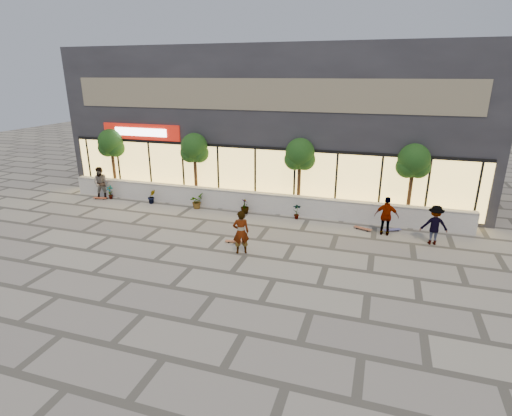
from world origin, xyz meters
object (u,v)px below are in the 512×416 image
(skateboard_center, at_px, (234,241))
(skateboard_right_near, at_px, (363,228))
(skater_left, at_px, (101,183))
(tree_east, at_px, (413,163))
(skateboard_right_far, at_px, (392,230))
(skater_center, at_px, (241,232))
(skateboard_left, at_px, (100,198))
(tree_midwest, at_px, (194,150))
(tree_mideast, at_px, (300,156))
(skater_right_near, at_px, (387,216))
(skater_right_far, at_px, (434,225))
(tree_west, at_px, (111,145))

(skateboard_center, distance_m, skateboard_right_near, 6.20)
(skater_left, bearing_deg, tree_east, -17.20)
(skateboard_right_far, bearing_deg, skater_center, -172.72)
(skater_left, distance_m, skateboard_left, 0.89)
(tree_midwest, bearing_deg, skateboard_right_far, -8.13)
(skateboard_right_near, bearing_deg, skateboard_left, -160.21)
(tree_mideast, distance_m, skateboard_right_near, 4.89)
(tree_mideast, bearing_deg, skater_center, -100.70)
(tree_midwest, relative_size, tree_mideast, 1.00)
(skateboard_right_near, bearing_deg, tree_mideast, 173.74)
(tree_mideast, height_order, skateboard_left, tree_mideast)
(skater_left, bearing_deg, tree_midwest, -7.42)
(skater_right_near, distance_m, skateboard_center, 6.99)
(tree_east, relative_size, skater_left, 2.05)
(skater_right_near, distance_m, skater_right_far, 2.02)
(tree_midwest, bearing_deg, tree_mideast, 0.00)
(skater_right_near, xyz_separation_m, skateboard_left, (-16.05, 0.59, -0.82))
(skateboard_left, distance_m, skateboard_right_near, 15.06)
(skater_right_far, bearing_deg, skateboard_center, 11.14)
(skateboard_left, height_order, skateboard_right_far, skateboard_right_far)
(skateboard_right_near, distance_m, skateboard_right_far, 1.35)
(skater_right_near, xyz_separation_m, skateboard_right_near, (-0.99, 0.28, -0.82))
(skateboard_center, height_order, skateboard_right_near, skateboard_right_near)
(tree_midwest, height_order, skater_right_far, tree_midwest)
(skater_left, xyz_separation_m, skateboard_right_near, (14.92, -0.40, -0.87))
(tree_midwest, xyz_separation_m, skater_left, (-5.41, -1.40, -2.03))
(tree_east, xyz_separation_m, skateboard_left, (-17.05, -1.50, -2.90))
(skateboard_center, height_order, skateboard_left, skateboard_left)
(skateboard_center, xyz_separation_m, skateboard_right_near, (5.27, 3.26, 0.01))
(skateboard_center, relative_size, skateboard_right_near, 0.90)
(tree_west, relative_size, tree_mideast, 1.00)
(tree_east, xyz_separation_m, skateboard_right_far, (-0.66, -1.55, -2.90))
(tree_midwest, distance_m, skateboard_right_far, 11.33)
(tree_mideast, distance_m, skateboard_right_far, 5.85)
(skater_right_far, xyz_separation_m, skateboard_right_far, (-1.63, 0.98, -0.79))
(tree_midwest, height_order, skater_center, tree_midwest)
(tree_midwest, distance_m, skater_right_far, 12.90)
(skater_right_far, bearing_deg, skateboard_left, -9.27)
(tree_west, height_order, skateboard_left, tree_west)
(tree_west, xyz_separation_m, tree_east, (17.00, 0.00, 0.00))
(tree_west, distance_m, tree_midwest, 5.50)
(skateboard_center, bearing_deg, skater_right_far, 4.24)
(tree_west, xyz_separation_m, skater_right_near, (16.00, -2.09, -2.08))
(tree_mideast, xyz_separation_m, skater_right_far, (6.47, -2.53, -2.11))
(skateboard_right_near, height_order, skateboard_right_far, skateboard_right_near)
(skater_left, distance_m, skateboard_right_near, 14.95)
(tree_midwest, relative_size, skater_left, 2.05)
(tree_mideast, distance_m, skater_right_far, 7.26)
(tree_west, relative_size, skater_right_far, 2.24)
(tree_west, xyz_separation_m, skater_center, (10.38, -5.93, -2.07))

